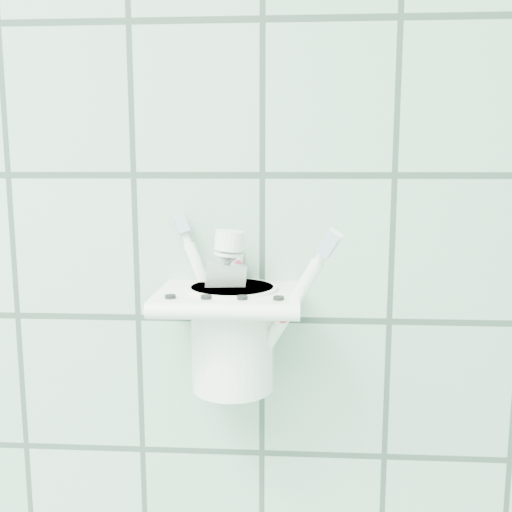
{
  "coord_description": "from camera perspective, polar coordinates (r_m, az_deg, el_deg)",
  "views": [
    {
      "loc": [
        0.7,
        0.61,
        1.41
      ],
      "look_at": [
        0.67,
        1.1,
        1.33
      ],
      "focal_mm": 40.0,
      "sensor_mm": 36.0,
      "label": 1
    }
  ],
  "objects": [
    {
      "name": "toothbrush_orange",
      "position": [
        0.57,
        -0.84,
        -2.89
      ],
      "size": [
        0.08,
        0.07,
        0.18
      ],
      "rotation": [
        0.24,
        0.56,
        -0.31
      ],
      "color": "white",
      "rests_on": "cup"
    },
    {
      "name": "toothbrush_pink",
      "position": [
        0.57,
        -1.35,
        -3.49
      ],
      "size": [
        0.07,
        0.04,
        0.18
      ],
      "rotation": [
        -0.3,
        -0.33,
        0.38
      ],
      "color": "white",
      "rests_on": "cup"
    },
    {
      "name": "toothbrush_blue",
      "position": [
        0.56,
        -3.62,
        -2.06
      ],
      "size": [
        0.04,
        0.08,
        0.21
      ],
      "rotation": [
        -0.3,
        0.21,
        0.31
      ],
      "color": "white",
      "rests_on": "cup"
    },
    {
      "name": "cup",
      "position": [
        0.57,
        -2.36,
        -7.76
      ],
      "size": [
        0.09,
        0.09,
        0.1
      ],
      "color": "white",
      "rests_on": "holder_bracket"
    },
    {
      "name": "holder_bracket",
      "position": [
        0.56,
        -2.75,
        -4.37
      ],
      "size": [
        0.14,
        0.11,
        0.04
      ],
      "color": "white",
      "rests_on": "wall_back"
    },
    {
      "name": "toothpaste_tube",
      "position": [
        0.57,
        -4.1,
        -3.85
      ],
      "size": [
        0.05,
        0.04,
        0.16
      ],
      "rotation": [
        0.02,
        0.1,
        0.14
      ],
      "color": "silver",
      "rests_on": "cup"
    }
  ]
}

